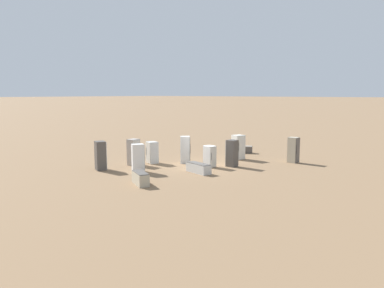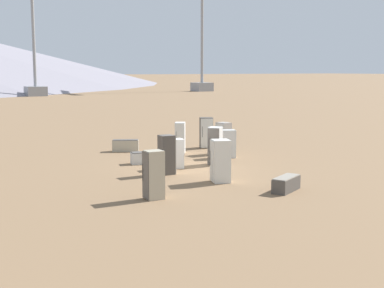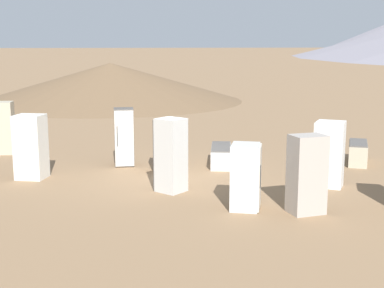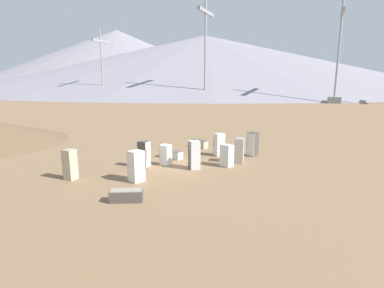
{
  "view_description": "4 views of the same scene",
  "coord_description": "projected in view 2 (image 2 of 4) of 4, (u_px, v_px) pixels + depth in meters",
  "views": [
    {
      "loc": [
        20.13,
        15.43,
        4.96
      ],
      "look_at": [
        1.19,
        0.09,
        1.65
      ],
      "focal_mm": 35.0,
      "sensor_mm": 36.0,
      "label": 1
    },
    {
      "loc": [
        -22.78,
        12.97,
        4.81
      ],
      "look_at": [
        -1.22,
        0.48,
        1.34
      ],
      "focal_mm": 50.0,
      "sensor_mm": 36.0,
      "label": 2
    },
    {
      "loc": [
        -1.95,
        -15.02,
        3.82
      ],
      "look_at": [
        0.65,
        -0.75,
        1.09
      ],
      "focal_mm": 50.0,
      "sensor_mm": 36.0,
      "label": 3
    },
    {
      "loc": [
        -17.95,
        -9.3,
        5.72
      ],
      "look_at": [
        0.86,
        -0.98,
        1.5
      ],
      "focal_mm": 28.0,
      "sensor_mm": 36.0,
      "label": 4
    }
  ],
  "objects": [
    {
      "name": "discarded_fridge_4",
      "position": [
        126.0,
        146.0,
        31.71
      ],
      "size": [
        1.2,
        1.64,
        0.7
      ],
      "rotation": [
        0.0,
        0.0,
        2.67
      ],
      "color": "#B2A88E",
      "rests_on": "ground_plane"
    },
    {
      "name": "discarded_fridge_1",
      "position": [
        220.0,
        161.0,
        22.97
      ],
      "size": [
        0.97,
        0.96,
        1.84
      ],
      "rotation": [
        0.0,
        0.0,
        5.96
      ],
      "color": "silver",
      "rests_on": "ground_plane"
    },
    {
      "name": "discarded_fridge_9",
      "position": [
        215.0,
        146.0,
        27.21
      ],
      "size": [
        0.91,
        0.92,
        1.93
      ],
      "rotation": [
        0.0,
        0.0,
        0.72
      ],
      "color": "silver",
      "rests_on": "ground_plane"
    },
    {
      "name": "discarded_fridge_11",
      "position": [
        154.0,
        175.0,
        19.95
      ],
      "size": [
        0.64,
        0.72,
        1.83
      ],
      "rotation": [
        0.0,
        0.0,
        6.23
      ],
      "color": "#B2A88E",
      "rests_on": "ground_plane"
    },
    {
      "name": "power_pylon_0",
      "position": [
        202.0,
        46.0,
        119.3
      ],
      "size": [
        11.34,
        3.89,
        32.4
      ],
      "color": "gray",
      "rests_on": "ground_plane"
    },
    {
      "name": "ground_plane",
      "position": [
        188.0,
        167.0,
        26.62
      ],
      "size": [
        1000.0,
        1000.0,
        0.0
      ],
      "primitive_type": "plane",
      "color": "#846647"
    },
    {
      "name": "discarded_fridge_8",
      "position": [
        228.0,
        144.0,
        29.43
      ],
      "size": [
        0.9,
        0.94,
        1.54
      ],
      "rotation": [
        0.0,
        0.0,
        4.35
      ],
      "color": "silver",
      "rests_on": "ground_plane"
    },
    {
      "name": "discarded_fridge_3",
      "position": [
        286.0,
        184.0,
        21.31
      ],
      "size": [
        1.25,
        1.68,
        0.6
      ],
      "rotation": [
        0.0,
        0.0,
        3.62
      ],
      "color": "#4C4742",
      "rests_on": "ground_plane"
    },
    {
      "name": "discarded_fridge_5",
      "position": [
        167.0,
        155.0,
        24.71
      ],
      "size": [
        0.64,
        0.7,
        1.83
      ],
      "rotation": [
        0.0,
        0.0,
        3.1
      ],
      "color": "#4C4742",
      "rests_on": "ground_plane"
    },
    {
      "name": "discarded_fridge_2",
      "position": [
        206.0,
        133.0,
        33.11
      ],
      "size": [
        0.9,
        0.97,
        1.88
      ],
      "rotation": [
        0.0,
        0.0,
        1.15
      ],
      "color": "#4C4742",
      "rests_on": "ground_plane"
    },
    {
      "name": "discarded_fridge_6",
      "position": [
        175.0,
        154.0,
        26.21
      ],
      "size": [
        0.69,
        0.81,
        1.46
      ],
      "rotation": [
        0.0,
        0.0,
        6.11
      ],
      "color": "white",
      "rests_on": "ground_plane"
    },
    {
      "name": "discarded_fridge_10",
      "position": [
        149.0,
        158.0,
        27.65
      ],
      "size": [
        1.04,
        1.91,
        0.61
      ],
      "rotation": [
        0.0,
        0.0,
        2.9
      ],
      "color": "silver",
      "rests_on": "ground_plane"
    },
    {
      "name": "discarded_fridge_0",
      "position": [
        223.0,
        138.0,
        30.77
      ],
      "size": [
        0.83,
        0.72,
        1.81
      ],
      "rotation": [
        0.0,
        0.0,
        0.14
      ],
      "color": "#A89E93",
      "rests_on": "ground_plane"
    },
    {
      "name": "power_pylon_1",
      "position": [
        34.0,
        46.0,
        97.28
      ],
      "size": [
        10.32,
        3.54,
        29.49
      ],
      "color": "gray",
      "rests_on": "ground_plane"
    },
    {
      "name": "discarded_fridge_7",
      "position": [
        180.0,
        138.0,
        31.02
      ],
      "size": [
        0.94,
        0.89,
        1.8
      ],
      "rotation": [
        0.0,
        0.0,
        0.99
      ],
      "color": "white",
      "rests_on": "ground_plane"
    }
  ]
}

